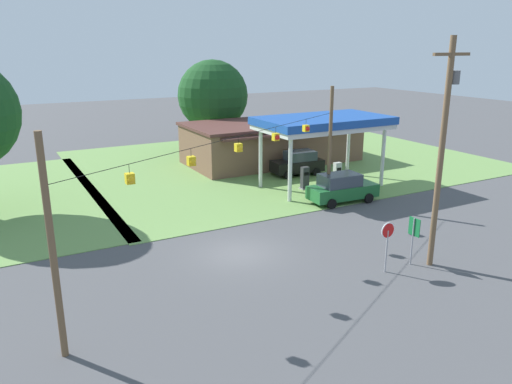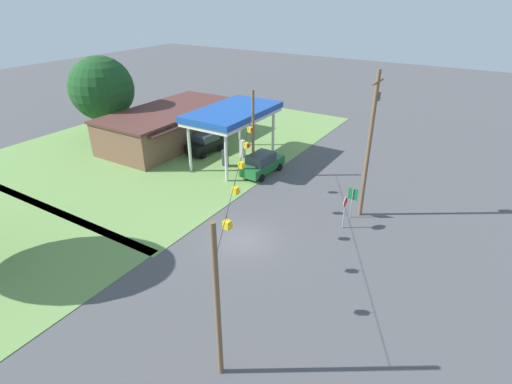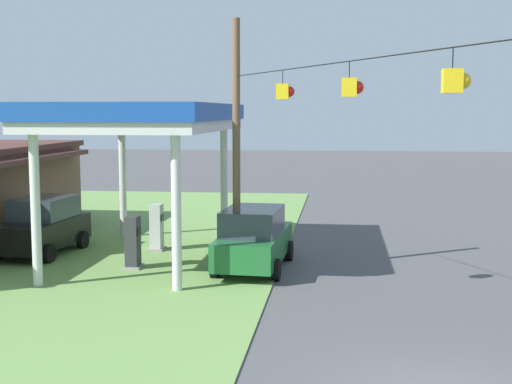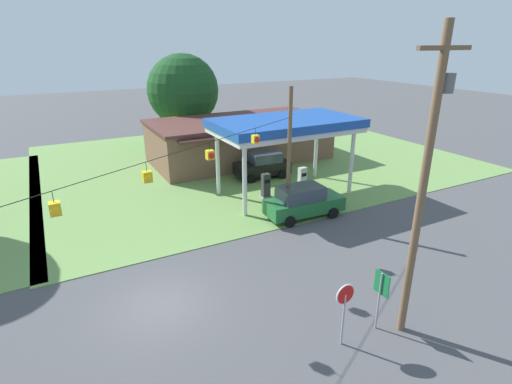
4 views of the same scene
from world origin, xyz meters
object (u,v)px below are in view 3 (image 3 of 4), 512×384
(gas_station_canopy, at_px, (143,119))
(fuel_pump_far, at_px, (157,229))
(fuel_pump_near, at_px, (133,244))
(car_at_pumps_rear, at_px, (42,226))
(car_at_pumps_front, at_px, (254,238))

(gas_station_canopy, height_order, fuel_pump_far, gas_station_canopy)
(fuel_pump_near, relative_size, fuel_pump_far, 1.00)
(fuel_pump_far, relative_size, car_at_pumps_rear, 0.39)
(gas_station_canopy, height_order, car_at_pumps_front, gas_station_canopy)
(car_at_pumps_front, bearing_deg, gas_station_canopy, 77.80)
(car_at_pumps_front, bearing_deg, car_at_pumps_rear, 82.43)
(gas_station_canopy, xyz_separation_m, car_at_pumps_front, (-1.09, -3.89, -3.81))
(fuel_pump_near, bearing_deg, car_at_pumps_front, -83.80)
(fuel_pump_near, height_order, car_at_pumps_rear, car_at_pumps_rear)
(fuel_pump_far, height_order, car_at_pumps_rear, car_at_pumps_rear)
(fuel_pump_near, xyz_separation_m, car_at_pumps_rear, (1.93, 3.89, 0.20))
(gas_station_canopy, distance_m, car_at_pumps_front, 5.55)
(car_at_pumps_rear, bearing_deg, car_at_pumps_front, 83.61)
(gas_station_canopy, bearing_deg, fuel_pump_near, -179.94)
(fuel_pump_near, bearing_deg, gas_station_canopy, 0.06)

